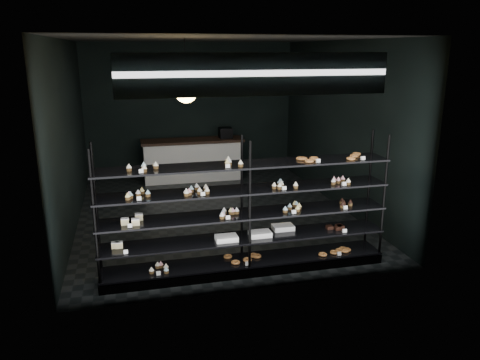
{
  "coord_description": "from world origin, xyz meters",
  "views": [
    {
      "loc": [
        -1.53,
        -8.32,
        3.04
      ],
      "look_at": [
        0.04,
        -1.9,
        1.18
      ],
      "focal_mm": 35.0,
      "sensor_mm": 36.0,
      "label": 1
    }
  ],
  "objects": [
    {
      "name": "display_shelf",
      "position": [
        -0.04,
        -2.45,
        0.63
      ],
      "size": [
        4.0,
        0.5,
        1.91
      ],
      "color": "black",
      "rests_on": "room"
    },
    {
      "name": "room",
      "position": [
        0.0,
        0.0,
        1.6
      ],
      "size": [
        5.01,
        6.01,
        3.2
      ],
      "color": "black",
      "rests_on": "ground"
    },
    {
      "name": "pendant_lamp",
      "position": [
        -0.67,
        -1.54,
        2.45
      ],
      "size": [
        0.33,
        0.33,
        0.89
      ],
      "color": "black",
      "rests_on": "room"
    },
    {
      "name": "service_counter",
      "position": [
        -0.04,
        2.5,
        0.5
      ],
      "size": [
        2.39,
        0.65,
        1.23
      ],
      "color": "silver",
      "rests_on": "room"
    },
    {
      "name": "signage",
      "position": [
        0.0,
        -2.93,
        2.75
      ],
      "size": [
        3.3,
        0.05,
        0.5
      ],
      "color": "#0D1145",
      "rests_on": "room"
    }
  ]
}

